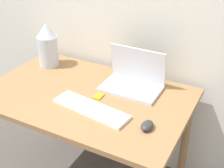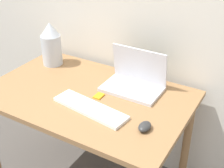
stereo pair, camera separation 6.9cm
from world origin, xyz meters
name	(u,v)px [view 2 (the right image)]	position (x,y,z in m)	size (l,w,h in m)	color
desk	(88,107)	(0.00, 0.37, 0.65)	(1.18, 0.75, 0.74)	olive
laptop	(134,80)	(0.21, 0.57, 0.79)	(0.34, 0.22, 0.24)	silver
keyboard	(90,108)	(0.11, 0.25, 0.75)	(0.45, 0.18, 0.02)	white
mouse	(145,127)	(0.43, 0.24, 0.76)	(0.06, 0.09, 0.04)	#2D2D2D
vase	(51,44)	(-0.42, 0.58, 0.88)	(0.13, 0.13, 0.29)	silver
mp3_player	(99,96)	(0.08, 0.38, 0.74)	(0.04, 0.06, 0.01)	orange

